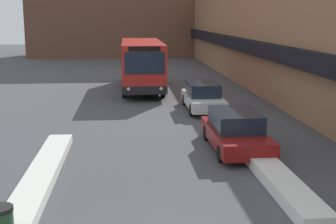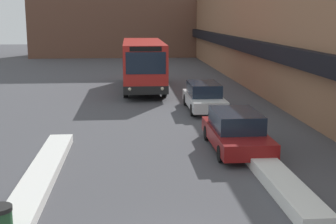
{
  "view_description": "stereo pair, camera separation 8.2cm",
  "coord_description": "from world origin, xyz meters",
  "views": [
    {
      "loc": [
        -0.9,
        -8.36,
        5.0
      ],
      "look_at": [
        0.4,
        6.34,
        1.99
      ],
      "focal_mm": 50.0,
      "sensor_mm": 36.0,
      "label": 1
    },
    {
      "loc": [
        -0.81,
        -8.37,
        5.0
      ],
      "look_at": [
        0.4,
        6.34,
        1.99
      ],
      "focal_mm": 50.0,
      "sensor_mm": 36.0,
      "label": 2
    }
  ],
  "objects": [
    {
      "name": "city_bus",
      "position": [
        0.14,
        23.96,
        1.82
      ],
      "size": [
        2.7,
        10.35,
        3.34
      ],
      "color": "red",
      "rests_on": "ground_plane"
    },
    {
      "name": "parked_car_front",
      "position": [
        3.2,
        8.67,
        0.73
      ],
      "size": [
        1.94,
        4.82,
        1.47
      ],
      "color": "maroon",
      "rests_on": "ground_plane"
    },
    {
      "name": "parked_car_back",
      "position": [
        3.2,
        16.42,
        0.74
      ],
      "size": [
        1.84,
        4.81,
        1.49
      ],
      "color": "silver",
      "rests_on": "ground_plane"
    },
    {
      "name": "snow_bank_right",
      "position": [
        3.6,
        5.17,
        0.2
      ],
      "size": [
        0.9,
        7.42,
        0.39
      ],
      "color": "silver",
      "rests_on": "ground_plane"
    },
    {
      "name": "building_row_right",
      "position": [
        9.97,
        24.0,
        3.67
      ],
      "size": [
        5.5,
        60.0,
        7.36
      ],
      "color": "#996B4C",
      "rests_on": "ground_plane"
    },
    {
      "name": "snow_bank_left",
      "position": [
        -3.6,
        5.67,
        0.16
      ],
      "size": [
        0.9,
        9.22,
        0.32
      ],
      "color": "silver",
      "rests_on": "ground_plane"
    }
  ]
}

